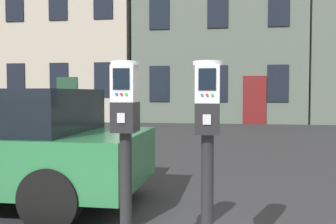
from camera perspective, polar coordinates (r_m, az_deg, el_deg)
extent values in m
cylinder|color=black|center=(3.04, -6.08, -11.78)|extent=(0.09, 0.09, 0.95)
cube|color=black|center=(2.95, -6.14, -0.70)|extent=(0.17, 0.24, 0.22)
cube|color=#A5A8AD|center=(2.82, -6.77, -0.86)|extent=(0.06, 0.01, 0.07)
cube|color=#B7BABF|center=(2.94, -6.16, 4.06)|extent=(0.17, 0.23, 0.27)
cube|color=black|center=(2.83, -6.76, 4.76)|extent=(0.12, 0.01, 0.15)
cylinder|color=blue|center=(2.83, -7.44, 2.57)|extent=(0.02, 0.01, 0.02)
cylinder|color=red|center=(2.82, -6.75, 2.58)|extent=(0.02, 0.01, 0.02)
cylinder|color=green|center=(2.81, -6.06, 2.58)|extent=(0.02, 0.01, 0.02)
cylinder|color=#B7BABF|center=(2.95, -6.18, 6.96)|extent=(0.22, 0.22, 0.03)
cylinder|color=black|center=(2.95, 5.67, -12.28)|extent=(0.09, 0.09, 0.95)
cube|color=black|center=(2.85, 5.72, -0.91)|extent=(0.17, 0.24, 0.22)
cube|color=#A5A8AD|center=(2.72, 5.62, -1.08)|extent=(0.06, 0.01, 0.07)
cube|color=#B7BABF|center=(2.84, 5.75, 3.99)|extent=(0.17, 0.23, 0.27)
cube|color=black|center=(2.73, 5.65, 4.71)|extent=(0.12, 0.01, 0.15)
cylinder|color=blue|center=(2.73, 4.90, 2.47)|extent=(0.02, 0.01, 0.02)
cylinder|color=red|center=(2.72, 5.64, 2.46)|extent=(0.02, 0.01, 0.02)
cylinder|color=green|center=(2.72, 6.38, 2.46)|extent=(0.02, 0.01, 0.02)
cylinder|color=#B7BABF|center=(2.85, 5.76, 6.98)|extent=(0.22, 0.22, 0.03)
cylinder|color=black|center=(4.20, -16.50, -11.90)|extent=(0.64, 0.23, 0.64)
cylinder|color=black|center=(5.69, -9.22, -7.95)|extent=(0.64, 0.23, 0.64)
cube|color=#9E9384|center=(22.39, -15.38, 12.95)|extent=(8.69, 5.05, 10.70)
cube|color=black|center=(20.25, -21.04, 4.29)|extent=(0.90, 0.06, 1.60)
cube|color=black|center=(19.26, -15.41, 4.46)|extent=(0.90, 0.06, 1.60)
cube|color=black|center=(18.48, -9.24, 4.60)|extent=(0.90, 0.06, 1.60)
cube|color=black|center=(20.66, -21.22, 14.23)|extent=(0.90, 0.06, 1.60)
cube|color=black|center=(19.70, -15.55, 14.90)|extent=(0.90, 0.06, 1.60)
cube|color=black|center=(18.93, -9.33, 15.46)|extent=(0.90, 0.06, 1.60)
cube|color=#193823|center=(19.10, -14.30, 1.75)|extent=(1.00, 0.07, 2.10)
cube|color=black|center=(17.84, -1.25, 4.09)|extent=(0.90, 0.06, 1.60)
cube|color=black|center=(17.58, 7.09, 4.09)|extent=(0.90, 0.06, 1.60)
cube|color=black|center=(17.69, 15.51, 4.00)|extent=(0.90, 0.06, 1.60)
cube|color=black|center=(18.20, -1.26, 14.29)|extent=(0.90, 0.06, 1.60)
cube|color=black|center=(17.94, 7.16, 14.43)|extent=(0.90, 0.06, 1.60)
cube|color=black|center=(18.05, 15.65, 14.28)|extent=(0.90, 0.06, 1.60)
cube|color=#591414|center=(17.60, 12.34, 1.69)|extent=(1.00, 0.07, 2.10)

